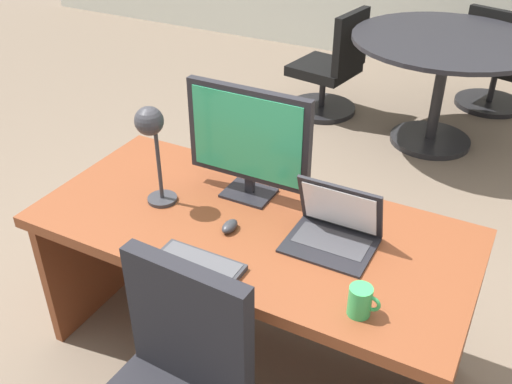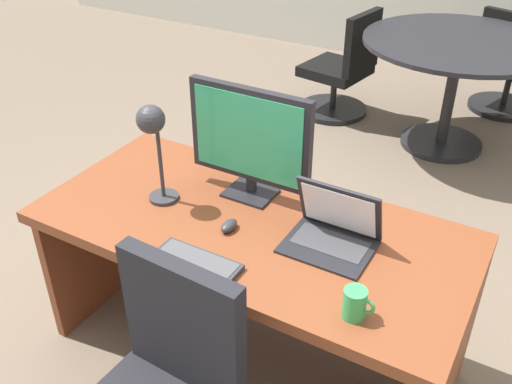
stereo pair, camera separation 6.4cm
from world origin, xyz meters
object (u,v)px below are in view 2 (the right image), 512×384
object	(u,v)px
desk	(256,255)
monitor	(250,138)
coffee_mug	(355,304)
keyboard	(197,262)
mouse	(229,226)
meeting_chair_near	(508,73)
laptop	(335,225)
meeting_chair_far	(342,75)
meeting_table	(455,67)
desk_lamp	(153,133)

from	to	relation	value
desk	monitor	distance (m)	0.48
coffee_mug	keyboard	bearing A→B (deg)	-176.40
mouse	coffee_mug	bearing A→B (deg)	-18.21
mouse	meeting_chair_near	size ratio (longest dim) A/B	0.10
desk	coffee_mug	distance (m)	0.66
laptop	meeting_chair_far	bearing A→B (deg)	111.43
monitor	coffee_mug	world-z (taller)	monitor
desk	mouse	world-z (taller)	mouse
mouse	meeting_chair_near	xyz separation A→B (m)	(0.52, 3.36, -0.41)
coffee_mug	desk	bearing A→B (deg)	149.58
meeting_chair_near	laptop	bearing A→B (deg)	-92.69
meeting_table	meeting_chair_near	distance (m)	0.93
desk_lamp	meeting_table	xyz separation A→B (m)	(0.60, 2.48, -0.43)
keyboard	coffee_mug	xyz separation A→B (m)	(0.57, 0.04, 0.04)
laptop	desk_lamp	xyz separation A→B (m)	(-0.71, -0.11, 0.24)
keyboard	meeting_table	xyz separation A→B (m)	(0.25, 2.73, -0.13)
laptop	keyboard	world-z (taller)	laptop
monitor	keyboard	bearing A→B (deg)	-81.99
meeting_chair_near	meeting_chair_far	size ratio (longest dim) A/B	1.00
monitor	meeting_chair_near	distance (m)	3.22
desk	desk_lamp	bearing A→B (deg)	-166.46
laptop	keyboard	bearing A→B (deg)	-134.90
desk_lamp	monitor	bearing A→B (deg)	38.38
keyboard	coffee_mug	distance (m)	0.57
desk_lamp	keyboard	bearing A→B (deg)	-35.12
desk_lamp	coffee_mug	size ratio (longest dim) A/B	4.09
laptop	meeting_chair_near	world-z (taller)	laptop
desk	keyboard	xyz separation A→B (m)	(-0.04, -0.34, 0.20)
desk	desk_lamp	size ratio (longest dim) A/B	3.97
meeting_chair_far	monitor	bearing A→B (deg)	-76.77
mouse	coffee_mug	size ratio (longest dim) A/B	0.82
keyboard	meeting_chair_far	distance (m)	2.97
meeting_chair_near	meeting_table	bearing A→B (deg)	-107.04
monitor	laptop	world-z (taller)	monitor
monitor	meeting_chair_far	world-z (taller)	monitor
monitor	desk	bearing A→B (deg)	-51.45
mouse	coffee_mug	distance (m)	0.61
laptop	meeting_chair_near	bearing A→B (deg)	87.31
desk	mouse	xyz separation A→B (m)	(-0.05, -0.12, 0.20)
keyboard	meeting_table	distance (m)	2.75
meeting_table	meeting_chair_near	world-z (taller)	meeting_chair_near
coffee_mug	meeting_table	bearing A→B (deg)	96.73
meeting_chair_near	mouse	bearing A→B (deg)	-98.79
monitor	meeting_table	world-z (taller)	monitor
monitor	coffee_mug	size ratio (longest dim) A/B	5.06
desk_lamp	meeting_table	world-z (taller)	desk_lamp
desk	meeting_chair_far	bearing A→B (deg)	104.83
desk	coffee_mug	xyz separation A→B (m)	(0.53, -0.31, 0.24)
keyboard	mouse	xyz separation A→B (m)	(-0.01, 0.23, 0.01)
desk	meeting_table	world-z (taller)	meeting_table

